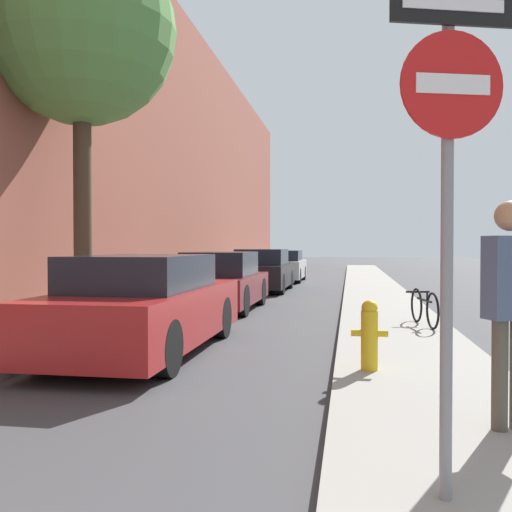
{
  "coord_description": "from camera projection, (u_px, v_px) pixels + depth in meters",
  "views": [
    {
      "loc": [
        2.08,
        0.07,
        1.57
      ],
      "look_at": [
        0.23,
        11.05,
        1.36
      ],
      "focal_mm": 39.11,
      "sensor_mm": 36.0,
      "label": 1
    }
  ],
  "objects": [
    {
      "name": "bicycle",
      "position": [
        424.0,
        307.0,
        10.07
      ],
      "size": [
        0.45,
        1.57,
        0.65
      ],
      "rotation": [
        0.0,
        0.0,
        0.17
      ],
      "color": "black",
      "rests_on": "sidewalk_right"
    },
    {
      "name": "parked_car_maroon",
      "position": [
        222.0,
        282.0,
        13.57
      ],
      "size": [
        1.7,
        4.01,
        1.42
      ],
      "color": "black",
      "rests_on": "ground"
    },
    {
      "name": "parked_car_black",
      "position": [
        263.0,
        271.0,
        19.15
      ],
      "size": [
        1.76,
        4.21,
        1.45
      ],
      "color": "black",
      "rests_on": "ground"
    },
    {
      "name": "pedestrian",
      "position": [
        510.0,
        297.0,
        4.38
      ],
      "size": [
        0.44,
        0.34,
        1.81
      ],
      "rotation": [
        0.0,
        0.0,
        -2.72
      ],
      "color": "#4C473D",
      "rests_on": "sidewalk_right"
    },
    {
      "name": "building_facade_left",
      "position": [
        136.0,
        129.0,
        16.69
      ],
      "size": [
        0.7,
        52.0,
        10.12
      ],
      "color": "brown",
      "rests_on": "ground"
    },
    {
      "name": "ground_plane",
      "position": [
        277.0,
        300.0,
        16.08
      ],
      "size": [
        120.0,
        120.0,
        0.0
      ],
      "primitive_type": "plane",
      "color": "#3D3D3F"
    },
    {
      "name": "street_tree_near",
      "position": [
        82.0,
        32.0,
        10.38
      ],
      "size": [
        3.52,
        3.52,
        7.24
      ],
      "color": "#423323",
      "rests_on": "sidewalk_left"
    },
    {
      "name": "fire_hydrant",
      "position": [
        369.0,
        334.0,
        6.48
      ],
      "size": [
        0.42,
        0.2,
        0.82
      ],
      "color": "gold",
      "rests_on": "sidewalk_right"
    },
    {
      "name": "parked_car_silver",
      "position": [
        283.0,
        266.0,
        24.36
      ],
      "size": [
        1.8,
        3.97,
        1.36
      ],
      "color": "black",
      "rests_on": "ground"
    },
    {
      "name": "sidewalk_right",
      "position": [
        379.0,
        299.0,
        15.6
      ],
      "size": [
        2.0,
        52.0,
        0.12
      ],
      "color": "gray",
      "rests_on": "ground"
    },
    {
      "name": "traffic_sign_post",
      "position": [
        449.0,
        162.0,
        3.13
      ],
      "size": [
        0.7,
        0.23,
        2.9
      ],
      "rotation": [
        0.0,
        0.0,
        0.29
      ],
      "color": "gray",
      "rests_on": "sidewalk_right"
    },
    {
      "name": "sidewalk_left",
      "position": [
        180.0,
        296.0,
        16.56
      ],
      "size": [
        2.0,
        52.0,
        0.12
      ],
      "color": "gray",
      "rests_on": "ground"
    },
    {
      "name": "parked_car_red",
      "position": [
        146.0,
        306.0,
        8.14
      ],
      "size": [
        1.77,
        4.65,
        1.43
      ],
      "color": "black",
      "rests_on": "ground"
    }
  ]
}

